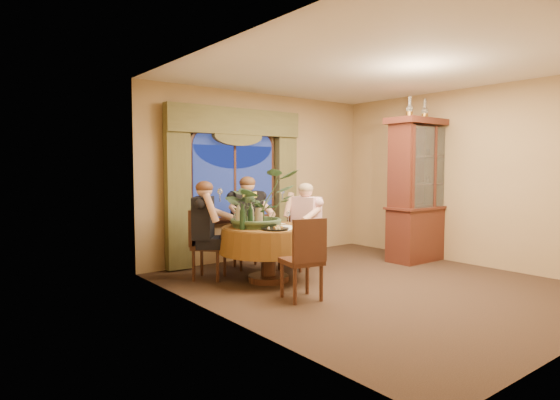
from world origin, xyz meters
TOP-DOWN VIEW (x-y plane):
  - floor at (0.00, 0.00)m, footprint 5.00×5.00m
  - wall_back at (0.00, 2.50)m, footprint 4.50×0.00m
  - wall_right at (2.25, 0.00)m, footprint 0.00×5.00m
  - ceiling at (0.00, 0.00)m, footprint 5.00×5.00m
  - window at (-0.60, 2.43)m, footprint 1.62×0.10m
  - arched_transom at (-0.60, 2.43)m, footprint 1.60×0.06m
  - drapery_left at (-1.63, 2.38)m, footprint 0.38×0.14m
  - drapery_right at (0.43, 2.38)m, footprint 0.38×0.14m
  - swag_valance at (-0.60, 2.35)m, footprint 2.45×0.16m
  - dining_table at (-0.96, 1.01)m, footprint 1.63×1.63m
  - china_cabinet at (1.98, 0.64)m, footprint 1.44×0.57m
  - oil_lamp_left at (1.57, 0.64)m, footprint 0.11×0.11m
  - oil_lamp_center at (1.98, 0.64)m, footprint 0.11×0.11m
  - oil_lamp_right at (2.38, 0.64)m, footprint 0.11×0.11m
  - chair_right at (-0.20, 1.38)m, footprint 0.56×0.56m
  - chair_back_right at (-0.71, 1.87)m, footprint 0.52×0.52m
  - chair_back at (-1.53, 1.62)m, footprint 0.59×0.59m
  - chair_front_left at (-1.18, 0.07)m, footprint 0.50×0.50m
  - person_pink at (-0.11, 1.21)m, footprint 0.53×0.56m
  - person_back at (-1.66, 1.56)m, footprint 0.66×0.66m
  - person_scarf at (-0.77, 1.82)m, footprint 0.60×0.57m
  - stoneware_vase at (-1.03, 1.14)m, footprint 0.13×0.13m
  - centerpiece_plant at (-1.07, 1.11)m, footprint 1.05×1.16m
  - olive_bowl at (-0.88, 0.97)m, footprint 0.17×0.17m
  - cheese_platter at (-1.10, 0.67)m, footprint 0.35×0.35m
  - wine_bottle_0 at (-1.42, 0.95)m, footprint 0.07×0.07m
  - wine_bottle_1 at (-1.26, 1.00)m, footprint 0.07×0.07m
  - wine_bottle_2 at (-1.37, 1.13)m, footprint 0.07×0.07m
  - wine_bottle_3 at (-1.20, 1.08)m, footprint 0.07×0.07m
  - tasting_paper_0 at (-0.79, 0.81)m, footprint 0.22×0.31m
  - tasting_paper_1 at (-0.71, 1.22)m, footprint 0.24×0.32m
  - tasting_paper_2 at (-0.98, 0.69)m, footprint 0.30×0.35m
  - wine_glass_person_pink at (-0.53, 1.11)m, footprint 0.07×0.07m
  - wine_glass_person_back at (-1.31, 1.29)m, footprint 0.07×0.07m
  - wine_glass_person_scarf at (-0.86, 1.44)m, footprint 0.07×0.07m

SIDE VIEW (x-z plane):
  - floor at x=0.00m, z-range 0.00..0.00m
  - dining_table at x=-0.96m, z-range 0.00..0.75m
  - chair_right at x=-0.20m, z-range 0.00..0.96m
  - chair_back_right at x=-0.71m, z-range 0.00..0.96m
  - chair_back at x=-1.53m, z-range 0.00..0.96m
  - chair_front_left at x=-1.18m, z-range 0.00..0.96m
  - person_pink at x=-0.11m, z-range 0.00..1.32m
  - person_back at x=-1.66m, z-range 0.00..1.37m
  - person_scarf at x=-0.77m, z-range 0.00..1.42m
  - tasting_paper_0 at x=-0.79m, z-range 0.75..0.76m
  - tasting_paper_1 at x=-0.71m, z-range 0.75..0.76m
  - tasting_paper_2 at x=-0.98m, z-range 0.75..0.76m
  - cheese_platter at x=-1.10m, z-range 0.75..0.77m
  - olive_bowl at x=-0.88m, z-range 0.75..0.80m
  - wine_glass_person_pink at x=-0.53m, z-range 0.75..0.93m
  - wine_glass_person_back at x=-1.31m, z-range 0.75..0.93m
  - wine_glass_person_scarf at x=-0.86m, z-range 0.75..0.93m
  - stoneware_vase at x=-1.03m, z-range 0.75..1.00m
  - wine_bottle_0 at x=-1.42m, z-range 0.75..1.08m
  - wine_bottle_1 at x=-1.26m, z-range 0.75..1.08m
  - wine_bottle_2 at x=-1.37m, z-range 0.75..1.08m
  - wine_bottle_3 at x=-1.20m, z-range 0.75..1.08m
  - china_cabinet at x=1.98m, z-range 0.00..2.34m
  - drapery_left at x=-1.63m, z-range 0.02..2.34m
  - drapery_right at x=0.43m, z-range 0.02..2.34m
  - window at x=-0.60m, z-range 0.64..1.96m
  - wall_back at x=0.00m, z-range -0.85..3.65m
  - wall_right at x=2.25m, z-range -1.10..3.90m
  - centerpiece_plant at x=-1.07m, z-range 0.95..1.86m
  - arched_transom at x=-0.60m, z-range 1.86..2.30m
  - swag_valance at x=-0.60m, z-range 2.07..2.49m
  - oil_lamp_left at x=1.57m, z-range 2.34..2.68m
  - oil_lamp_center at x=1.98m, z-range 2.34..2.68m
  - oil_lamp_right at x=2.38m, z-range 2.34..2.68m
  - ceiling at x=0.00m, z-range 2.80..2.80m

